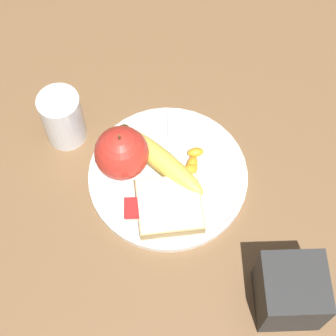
{
  "coord_description": "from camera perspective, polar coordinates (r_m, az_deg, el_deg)",
  "views": [
    {
      "loc": [
        -0.01,
        -0.4,
        0.78
      ],
      "look_at": [
        0.0,
        0.0,
        0.03
      ],
      "focal_mm": 60.0,
      "sensor_mm": 36.0,
      "label": 1
    }
  ],
  "objects": [
    {
      "name": "ground_plane",
      "position": [
        0.87,
        0.0,
        -0.98
      ],
      "size": [
        3.0,
        3.0,
        0.0
      ],
      "primitive_type": "plane",
      "color": "brown"
    },
    {
      "name": "plate",
      "position": [
        0.87,
        0.0,
        -0.74
      ],
      "size": [
        0.25,
        0.25,
        0.01
      ],
      "color": "silver",
      "rests_on": "ground_plane"
    },
    {
      "name": "juice_glass",
      "position": [
        0.89,
        -10.63,
        4.91
      ],
      "size": [
        0.06,
        0.06,
        0.1
      ],
      "color": "silver",
      "rests_on": "ground_plane"
    },
    {
      "name": "apple",
      "position": [
        0.84,
        -4.73,
        1.52
      ],
      "size": [
        0.08,
        0.08,
        0.09
      ],
      "color": "red",
      "rests_on": "plate"
    },
    {
      "name": "banana",
      "position": [
        0.86,
        -0.85,
        0.9
      ],
      "size": [
        0.15,
        0.14,
        0.04
      ],
      "color": "#E0CC4C",
      "rests_on": "plate"
    },
    {
      "name": "bread_slice",
      "position": [
        0.83,
        0.34,
        -3.89
      ],
      "size": [
        0.1,
        0.1,
        0.02
      ],
      "color": "tan",
      "rests_on": "plate"
    },
    {
      "name": "fork",
      "position": [
        0.87,
        0.27,
        -0.09
      ],
      "size": [
        0.03,
        0.18,
        0.0
      ],
      "rotation": [
        0.0,
        0.0,
        10.95
      ],
      "color": "#B2B2B7",
      "rests_on": "plate"
    },
    {
      "name": "jam_packet",
      "position": [
        0.83,
        -2.98,
        -4.35
      ],
      "size": [
        0.04,
        0.03,
        0.02
      ],
      "color": "silver",
      "rests_on": "plate"
    },
    {
      "name": "orange_segment_0",
      "position": [
        0.86,
        2.47,
        0.41
      ],
      "size": [
        0.02,
        0.03,
        0.02
      ],
      "color": "orange",
      "rests_on": "plate"
    },
    {
      "name": "orange_segment_1",
      "position": [
        0.84,
        2.08,
        -2.71
      ],
      "size": [
        0.03,
        0.03,
        0.01
      ],
      "color": "orange",
      "rests_on": "plate"
    },
    {
      "name": "orange_segment_2",
      "position": [
        0.87,
        2.82,
        1.6
      ],
      "size": [
        0.03,
        0.02,
        0.01
      ],
      "color": "orange",
      "rests_on": "plate"
    },
    {
      "name": "orange_segment_3",
      "position": [
        0.86,
        2.1,
        -0.19
      ],
      "size": [
        0.04,
        0.03,
        0.02
      ],
      "color": "orange",
      "rests_on": "plate"
    },
    {
      "name": "orange_segment_4",
      "position": [
        0.85,
        2.28,
        -1.35
      ],
      "size": [
        0.03,
        0.03,
        0.02
      ],
      "color": "orange",
      "rests_on": "plate"
    },
    {
      "name": "condiment_caddy",
      "position": [
        0.78,
        12.33,
        -12.16
      ],
      "size": [
        0.08,
        0.08,
        0.09
      ],
      "color": "#2D2D2D",
      "rests_on": "ground_plane"
    }
  ]
}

